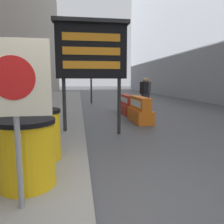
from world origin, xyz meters
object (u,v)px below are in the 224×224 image
object	(u,v)px
warning_sign	(14,90)
traffic_cone_near	(150,108)
message_board	(92,51)
jersey_barrier_red_striped	(127,105)
barrel_drum_middle	(39,134)
traffic_light_near_curb	(91,65)
pedestrian_worker	(144,90)
jersey_barrier_orange_near	(140,111)
barrel_drum_foreground	(27,153)
pedestrian_passerby	(147,89)

from	to	relation	value
warning_sign	traffic_cone_near	size ratio (longest dim) A/B	2.94
traffic_cone_near	message_board	bearing A→B (deg)	-130.15
jersey_barrier_red_striped	traffic_cone_near	xyz separation A→B (m)	(0.89, -0.69, -0.08)
barrel_drum_middle	traffic_light_near_curb	size ratio (longest dim) A/B	0.25
traffic_cone_near	pedestrian_worker	distance (m)	2.40
traffic_light_near_curb	message_board	bearing A→B (deg)	-93.15
barrel_drum_middle	jersey_barrier_red_striped	distance (m)	6.90
traffic_cone_near	jersey_barrier_orange_near	bearing A→B (deg)	-120.36
message_board	jersey_barrier_red_striped	bearing A→B (deg)	64.52
barrel_drum_foreground	jersey_barrier_red_striped	distance (m)	7.81
traffic_cone_near	traffic_light_near_curb	world-z (taller)	traffic_light_near_curb
barrel_drum_foreground	traffic_light_near_curb	size ratio (longest dim) A/B	0.25
warning_sign	traffic_light_near_curb	world-z (taller)	traffic_light_near_curb
warning_sign	traffic_light_near_curb	distance (m)	12.86
barrel_drum_foreground	jersey_barrier_orange_near	bearing A→B (deg)	59.23
barrel_drum_middle	traffic_cone_near	bearing A→B (deg)	54.87
traffic_cone_near	pedestrian_worker	xyz separation A→B (m)	(0.41, 2.25, 0.71)
jersey_barrier_orange_near	traffic_light_near_curb	bearing A→B (deg)	101.23
barrel_drum_foreground	pedestrian_passerby	bearing A→B (deg)	64.38
warning_sign	traffic_light_near_curb	bearing A→B (deg)	83.18
barrel_drum_foreground	jersey_barrier_red_striped	world-z (taller)	barrel_drum_foreground
pedestrian_passerby	pedestrian_worker	bearing A→B (deg)	147.30
barrel_drum_middle	jersey_barrier_orange_near	distance (m)	5.00
pedestrian_worker	jersey_barrier_orange_near	bearing A→B (deg)	33.83
jersey_barrier_red_striped	barrel_drum_foreground	bearing A→B (deg)	-112.45
pedestrian_worker	pedestrian_passerby	xyz separation A→B (m)	(0.73, 1.68, -0.00)
barrel_drum_foreground	message_board	xyz separation A→B (m)	(1.07, 3.21, 1.75)
barrel_drum_foreground	barrel_drum_middle	xyz separation A→B (m)	(-0.01, 1.01, 0.00)
message_board	traffic_light_near_curb	bearing A→B (deg)	86.85
traffic_cone_near	pedestrian_passerby	xyz separation A→B (m)	(1.15, 3.94, 0.71)
pedestrian_worker	pedestrian_passerby	distance (m)	1.84
traffic_cone_near	traffic_light_near_curb	size ratio (longest dim) A/B	0.17
barrel_drum_foreground	pedestrian_worker	bearing A→B (deg)	63.98
barrel_drum_middle	jersey_barrier_red_striped	size ratio (longest dim) A/B	0.45
barrel_drum_foreground	jersey_barrier_orange_near	distance (m)	5.83
message_board	pedestrian_worker	distance (m)	6.57
jersey_barrier_red_striped	traffic_cone_near	size ratio (longest dim) A/B	3.26
jersey_barrier_red_striped	pedestrian_worker	bearing A→B (deg)	50.18
jersey_barrier_orange_near	traffic_light_near_curb	distance (m)	7.61
barrel_drum_foreground	traffic_cone_near	xyz separation A→B (m)	(3.87, 6.53, -0.29)
warning_sign	jersey_barrier_orange_near	size ratio (longest dim) A/B	1.04
message_board	traffic_cone_near	bearing A→B (deg)	49.85
traffic_cone_near	jersey_barrier_red_striped	bearing A→B (deg)	142.19
jersey_barrier_red_striped	pedestrian_passerby	bearing A→B (deg)	57.92
barrel_drum_foreground	barrel_drum_middle	distance (m)	1.01
pedestrian_passerby	warning_sign	bearing A→B (deg)	146.52
warning_sign	traffic_light_near_curb	size ratio (longest dim) A/B	0.51
traffic_cone_near	pedestrian_passerby	world-z (taller)	pedestrian_passerby
barrel_drum_foreground	message_board	size ratio (longest dim) A/B	0.29
barrel_drum_middle	traffic_cone_near	size ratio (longest dim) A/B	1.46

